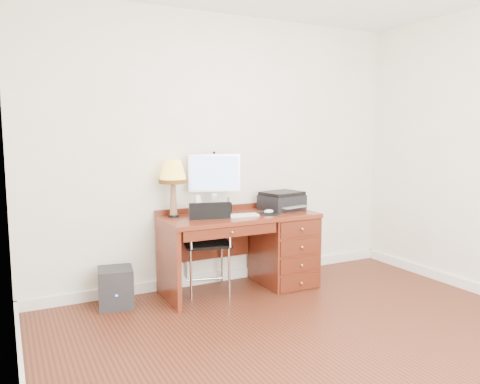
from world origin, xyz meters
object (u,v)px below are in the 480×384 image
phone (198,211)px  equipment_box (116,287)px  leg_lamp (173,175)px  desk (268,245)px  monitor (213,176)px  printer (282,201)px  chair (210,238)px

phone → equipment_box: 1.00m
leg_lamp → phone: size_ratio=2.61×
desk → phone: (-0.73, 0.05, 0.40)m
leg_lamp → equipment_box: size_ratio=1.55×
monitor → printer: size_ratio=1.24×
desk → monitor: (-0.52, 0.17, 0.70)m
monitor → printer: 0.78m
monitor → leg_lamp: (-0.41, -0.00, 0.03)m
phone → chair: bearing=-18.5°
monitor → phone: (-0.21, -0.12, -0.31)m
equipment_box → phone: bearing=6.0°
printer → equipment_box: (-1.72, 0.01, -0.67)m
phone → equipment_box: size_ratio=0.59×
desk → monitor: bearing=161.7°
monitor → phone: bearing=-133.5°
printer → chair: bearing=171.8°
monitor → printer: bearing=9.5°
printer → phone: size_ratio=2.29×
desk → printer: (0.21, 0.08, 0.43)m
phone → equipment_box: phone is taller
monitor → chair: (-0.11, -0.14, -0.57)m
desk → phone: size_ratio=7.30×
monitor → leg_lamp: monitor is taller
desk → printer: printer is taller
desk → phone: phone is taller
desk → printer: size_ratio=3.19×
desk → leg_lamp: leg_lamp is taller
chair → equipment_box: bearing=-170.9°
desk → chair: 0.64m
printer → equipment_box: bearing=167.5°
phone → chair: phone is taller
desk → chair: chair is taller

